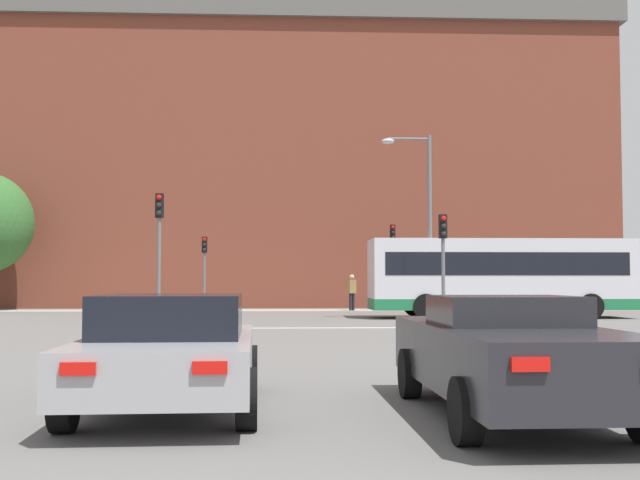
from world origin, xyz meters
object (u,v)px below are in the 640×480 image
(car_saloon_left, at_px, (171,350))
(traffic_light_far_left, at_px, (204,260))
(street_lamp_junction, at_px, (422,207))
(car_roadster_right, at_px, (509,354))
(pedestrian_walking_east, at_px, (433,290))
(traffic_light_near_left, at_px, (159,237))
(pedestrian_waiting, at_px, (352,289))
(traffic_light_far_right, at_px, (393,253))
(bus_crossing_lead, at_px, (500,276))
(traffic_light_near_right, at_px, (443,250))

(car_saloon_left, xyz_separation_m, traffic_light_far_left, (-2.52, 30.52, 1.80))
(car_saloon_left, distance_m, street_lamp_junction, 22.64)
(car_roadster_right, xyz_separation_m, pedestrian_walking_east, (5.03, 30.91, 0.32))
(traffic_light_near_left, bearing_deg, pedestrian_waiting, 61.05)
(street_lamp_junction, bearing_deg, traffic_light_far_right, 89.06)
(car_saloon_left, distance_m, bus_crossing_lead, 24.61)
(traffic_light_far_left, bearing_deg, pedestrian_walking_east, -1.59)
(street_lamp_junction, bearing_deg, pedestrian_waiting, 102.29)
(car_roadster_right, xyz_separation_m, bus_crossing_lead, (6.28, 23.10, 0.99))
(pedestrian_waiting, bearing_deg, traffic_light_far_right, 157.62)
(car_roadster_right, bearing_deg, traffic_light_near_right, 80.01)
(traffic_light_near_left, height_order, pedestrian_walking_east, traffic_light_near_left)
(traffic_light_far_left, height_order, pedestrian_waiting, traffic_light_far_left)
(car_roadster_right, relative_size, traffic_light_far_right, 1.13)
(street_lamp_junction, bearing_deg, pedestrian_walking_east, 76.64)
(traffic_light_far_right, bearing_deg, traffic_light_near_right, -90.94)
(bus_crossing_lead, height_order, pedestrian_walking_east, bus_crossing_lead)
(bus_crossing_lead, bearing_deg, car_roadster_right, -15.22)
(traffic_light_near_right, height_order, traffic_light_near_left, traffic_light_near_left)
(traffic_light_far_right, height_order, pedestrian_walking_east, traffic_light_far_right)
(car_saloon_left, height_order, pedestrian_walking_east, pedestrian_walking_east)
(traffic_light_near_right, bearing_deg, car_roadster_right, -99.21)
(traffic_light_far_right, bearing_deg, traffic_light_far_left, 179.94)
(car_saloon_left, relative_size, pedestrian_walking_east, 2.64)
(traffic_light_near_left, bearing_deg, traffic_light_near_right, 0.96)
(pedestrian_waiting, bearing_deg, car_roadster_right, 58.07)
(car_roadster_right, bearing_deg, bus_crossing_lead, 74.01)
(traffic_light_far_left, xyz_separation_m, street_lamp_junction, (9.30, -9.24, 1.88))
(pedestrian_waiting, bearing_deg, street_lamp_junction, 72.15)
(car_saloon_left, height_order, traffic_light_near_right, traffic_light_near_right)
(car_roadster_right, relative_size, street_lamp_junction, 0.68)
(car_roadster_right, height_order, bus_crossing_lead, bus_crossing_lead)
(traffic_light_far_right, height_order, street_lamp_junction, street_lamp_junction)
(traffic_light_far_right, distance_m, street_lamp_junction, 9.35)
(traffic_light_near_left, xyz_separation_m, street_lamp_junction, (9.46, 4.63, 1.46))
(street_lamp_junction, bearing_deg, traffic_light_near_left, -153.91)
(car_saloon_left, relative_size, pedestrian_waiting, 2.56)
(car_saloon_left, bearing_deg, traffic_light_far_right, 75.51)
(traffic_light_near_right, bearing_deg, pedestrian_waiting, 97.96)
(bus_crossing_lead, relative_size, traffic_light_far_left, 2.85)
(traffic_light_near_right, xyz_separation_m, pedestrian_waiting, (-1.88, 13.42, -1.46))
(car_roadster_right, bearing_deg, traffic_light_far_left, 100.79)
(car_roadster_right, relative_size, pedestrian_walking_east, 2.81)
(car_saloon_left, relative_size, traffic_light_near_right, 1.24)
(traffic_light_far_left, bearing_deg, bus_crossing_lead, -32.66)
(street_lamp_junction, xyz_separation_m, pedestrian_walking_east, (2.12, 8.92, -3.36))
(traffic_light_near_right, bearing_deg, traffic_light_near_left, -179.04)
(car_roadster_right, distance_m, pedestrian_waiting, 30.95)
(bus_crossing_lead, relative_size, traffic_light_near_left, 2.41)
(pedestrian_waiting, xyz_separation_m, pedestrian_walking_east, (4.07, -0.02, -0.04))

